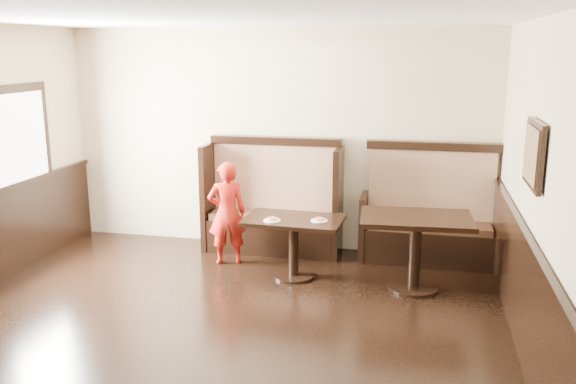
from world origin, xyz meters
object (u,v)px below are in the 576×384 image
(booth_main, at_px, (273,210))
(table_neighbor, at_px, (416,235))
(booth_neighbor, at_px, (429,222))
(child, at_px, (227,213))
(table_main, at_px, (294,232))

(booth_main, height_order, table_neighbor, booth_main)
(booth_main, height_order, booth_neighbor, same)
(table_neighbor, bearing_deg, child, 167.16)
(booth_neighbor, height_order, child, booth_neighbor)
(booth_neighbor, bearing_deg, table_main, -148.71)
(booth_main, relative_size, child, 1.40)
(booth_main, bearing_deg, booth_neighbor, -0.05)
(booth_neighbor, xyz_separation_m, table_main, (-1.49, -0.91, 0.05))
(booth_main, xyz_separation_m, table_neighbor, (1.80, -0.98, 0.08))
(child, bearing_deg, booth_main, -146.12)
(booth_main, xyz_separation_m, child, (-0.42, -0.62, 0.10))
(booth_main, relative_size, table_neighbor, 1.44)
(table_main, distance_m, child, 0.92)
(booth_main, xyz_separation_m, booth_neighbor, (1.95, -0.00, -0.05))
(booth_neighbor, relative_size, child, 1.32)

